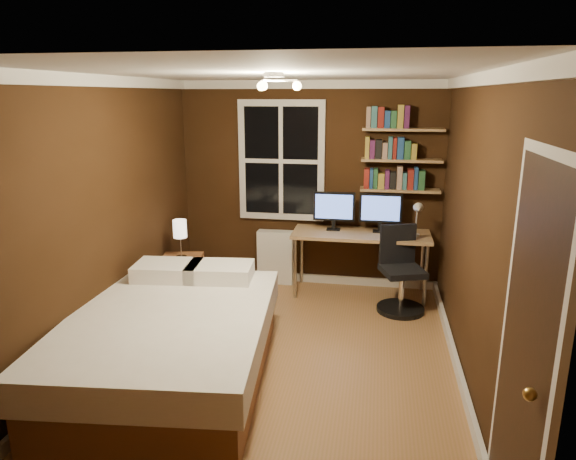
% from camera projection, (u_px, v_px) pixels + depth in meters
% --- Properties ---
extents(floor, '(4.20, 4.20, 0.00)m').
position_uv_depth(floor, '(278.00, 361.00, 4.64)').
color(floor, olive).
rests_on(floor, ground).
extents(wall_back, '(3.20, 0.04, 2.50)m').
position_uv_depth(wall_back, '(310.00, 186.00, 6.32)').
color(wall_back, black).
rests_on(wall_back, ground).
extents(wall_left, '(0.04, 4.20, 2.50)m').
position_uv_depth(wall_left, '(102.00, 220.00, 4.58)').
color(wall_left, black).
rests_on(wall_left, ground).
extents(wall_right, '(0.04, 4.20, 2.50)m').
position_uv_depth(wall_right, '(476.00, 237.00, 4.05)').
color(wall_right, black).
rests_on(wall_right, ground).
extents(ceiling, '(3.20, 4.20, 0.02)m').
position_uv_depth(ceiling, '(276.00, 73.00, 4.00)').
color(ceiling, white).
rests_on(ceiling, wall_back).
extents(window, '(1.06, 0.06, 1.46)m').
position_uv_depth(window, '(281.00, 161.00, 6.27)').
color(window, silver).
rests_on(window, wall_back).
extents(door, '(0.03, 0.82, 2.05)m').
position_uv_depth(door, '(523.00, 358.00, 2.63)').
color(door, black).
rests_on(door, ground).
extents(door_knob, '(0.06, 0.06, 0.06)m').
position_uv_depth(door_knob, '(530.00, 394.00, 2.36)').
color(door_knob, '#C09242').
rests_on(door_knob, door).
extents(ceiling_fixture, '(0.44, 0.44, 0.18)m').
position_uv_depth(ceiling_fixture, '(274.00, 86.00, 3.93)').
color(ceiling_fixture, beige).
rests_on(ceiling_fixture, ceiling).
extents(bookshelf_lower, '(0.92, 0.22, 0.03)m').
position_uv_depth(bookshelf_lower, '(400.00, 190.00, 6.02)').
color(bookshelf_lower, '#987649').
rests_on(bookshelf_lower, wall_back).
extents(books_row_lower, '(0.66, 0.16, 0.23)m').
position_uv_depth(books_row_lower, '(400.00, 179.00, 5.99)').
color(books_row_lower, maroon).
rests_on(books_row_lower, bookshelf_lower).
extents(bookshelf_middle, '(0.92, 0.22, 0.03)m').
position_uv_depth(bookshelf_middle, '(401.00, 160.00, 5.93)').
color(bookshelf_middle, '#987649').
rests_on(bookshelf_middle, wall_back).
extents(books_row_middle, '(0.54, 0.16, 0.23)m').
position_uv_depth(books_row_middle, '(402.00, 149.00, 5.90)').
color(books_row_middle, navy).
rests_on(books_row_middle, bookshelf_middle).
extents(bookshelf_upper, '(0.92, 0.22, 0.03)m').
position_uv_depth(bookshelf_upper, '(403.00, 129.00, 5.84)').
color(bookshelf_upper, '#987649').
rests_on(bookshelf_upper, wall_back).
extents(books_row_upper, '(0.42, 0.16, 0.23)m').
position_uv_depth(books_row_upper, '(404.00, 118.00, 5.81)').
color(books_row_upper, '#245532').
rests_on(books_row_upper, bookshelf_upper).
extents(bed, '(1.80, 2.36, 0.75)m').
position_uv_depth(bed, '(171.00, 343.00, 4.29)').
color(bed, brown).
rests_on(bed, ground).
extents(nightstand, '(0.53, 0.53, 0.56)m').
position_uv_depth(nightstand, '(183.00, 281.00, 5.85)').
color(nightstand, brown).
rests_on(nightstand, ground).
extents(bedside_lamp, '(0.15, 0.15, 0.44)m').
position_uv_depth(bedside_lamp, '(180.00, 239.00, 5.72)').
color(bedside_lamp, white).
rests_on(bedside_lamp, nightstand).
extents(radiator, '(0.45, 0.16, 0.68)m').
position_uv_depth(radiator, '(276.00, 257.00, 6.51)').
color(radiator, silver).
rests_on(radiator, ground).
extents(desk, '(1.61, 0.60, 0.76)m').
position_uv_depth(desk, '(361.00, 238.00, 6.04)').
color(desk, '#987649').
rests_on(desk, ground).
extents(monitor_left, '(0.50, 0.12, 0.46)m').
position_uv_depth(monitor_left, '(334.00, 211.00, 6.10)').
color(monitor_left, black).
rests_on(monitor_left, desk).
extents(monitor_right, '(0.50, 0.12, 0.46)m').
position_uv_depth(monitor_right, '(380.00, 213.00, 6.01)').
color(monitor_right, black).
rests_on(monitor_right, desk).
extents(desk_lamp, '(0.14, 0.32, 0.44)m').
position_uv_depth(desk_lamp, '(417.00, 219.00, 5.76)').
color(desk_lamp, silver).
rests_on(desk_lamp, desk).
extents(office_chair, '(0.54, 0.54, 0.95)m').
position_uv_depth(office_chair, '(400.00, 280.00, 5.67)').
color(office_chair, black).
rests_on(office_chair, ground).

